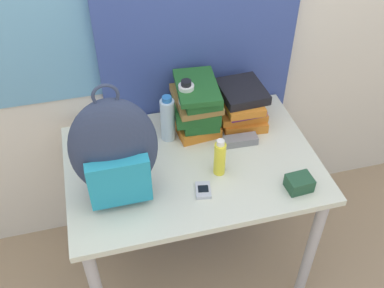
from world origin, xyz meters
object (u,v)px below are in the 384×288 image
(book_stack_left, at_px, (197,105))
(water_bottle, at_px, (168,119))
(backpack, at_px, (114,152))
(sunglasses_case, at_px, (241,140))
(book_stack_center, at_px, (241,105))
(cell_phone, at_px, (204,190))
(sports_bottle, at_px, (186,109))
(camera_pouch, at_px, (299,183))
(sunscreen_bottle, at_px, (220,158))

(book_stack_left, xyz_separation_m, water_bottle, (-0.14, -0.04, -0.02))
(backpack, distance_m, sunglasses_case, 0.62)
(book_stack_center, bearing_deg, cell_phone, -125.99)
(sports_bottle, bearing_deg, camera_pouch, -51.59)
(backpack, relative_size, camera_pouch, 4.97)
(sunglasses_case, xyz_separation_m, camera_pouch, (0.14, -0.32, 0.01))
(book_stack_left, xyz_separation_m, sunscreen_bottle, (0.02, -0.31, -0.04))
(sports_bottle, bearing_deg, book_stack_center, 6.65)
(book_stack_center, height_order, sports_bottle, sports_bottle)
(sunscreen_bottle, bearing_deg, book_stack_left, 93.06)
(sports_bottle, distance_m, sunscreen_bottle, 0.29)
(sunscreen_bottle, height_order, sunglasses_case, sunscreen_bottle)
(book_stack_left, bearing_deg, sunglasses_case, -44.43)
(cell_phone, bearing_deg, water_bottle, 100.74)
(book_stack_center, relative_size, water_bottle, 1.11)
(backpack, bearing_deg, cell_phone, -14.17)
(sports_bottle, height_order, sunscreen_bottle, sports_bottle)
(camera_pouch, bearing_deg, book_stack_center, 100.07)
(sports_bottle, bearing_deg, water_bottle, -171.51)
(sunscreen_bottle, relative_size, sunglasses_case, 1.16)
(sunscreen_bottle, xyz_separation_m, cell_phone, (-0.09, -0.09, -0.07))
(book_stack_center, height_order, sunglasses_case, book_stack_center)
(backpack, distance_m, sports_bottle, 0.46)
(backpack, xyz_separation_m, book_stack_left, (0.40, 0.32, -0.09))
(backpack, height_order, book_stack_left, backpack)
(sunscreen_bottle, xyz_separation_m, sunglasses_case, (0.15, 0.15, -0.06))
(book_stack_center, bearing_deg, book_stack_left, -179.36)
(book_stack_left, relative_size, camera_pouch, 2.77)
(book_stack_left, bearing_deg, sunscreen_bottle, -86.94)
(sunglasses_case, bearing_deg, water_bottle, 158.95)
(water_bottle, relative_size, camera_pouch, 2.21)
(backpack, distance_m, cell_phone, 0.40)
(book_stack_left, relative_size, book_stack_center, 1.14)
(book_stack_left, height_order, book_stack_center, book_stack_left)
(water_bottle, distance_m, cell_phone, 0.38)
(book_stack_center, relative_size, sports_bottle, 0.88)
(sunscreen_bottle, xyz_separation_m, camera_pouch, (0.28, -0.17, -0.05))
(sunscreen_bottle, relative_size, cell_phone, 1.88)
(book_stack_center, bearing_deg, sunglasses_case, -107.97)
(water_bottle, distance_m, camera_pouch, 0.63)
(sunscreen_bottle, bearing_deg, camera_pouch, -30.48)
(cell_phone, bearing_deg, camera_pouch, -11.74)
(book_stack_left, xyz_separation_m, cell_phone, (-0.08, -0.40, -0.12))
(book_stack_center, xyz_separation_m, sunscreen_bottle, (-0.20, -0.31, -0.01))
(water_bottle, distance_m, sunscreen_bottle, 0.31)
(sports_bottle, relative_size, sunscreen_bottle, 1.63)
(backpack, distance_m, camera_pouch, 0.74)
(backpack, relative_size, water_bottle, 2.25)
(backpack, xyz_separation_m, sports_bottle, (0.34, 0.29, -0.08))
(backpack, distance_m, sunscreen_bottle, 0.44)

